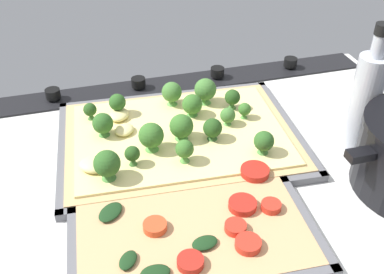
# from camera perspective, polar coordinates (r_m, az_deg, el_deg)

# --- Properties ---
(ground_plane) EXTENTS (0.82, 0.64, 0.03)m
(ground_plane) POSITION_cam_1_polar(r_m,az_deg,el_deg) (0.71, 4.08, -5.38)
(ground_plane) COLOR silver
(stove_control_panel) EXTENTS (0.79, 0.07, 0.03)m
(stove_control_panel) POSITION_cam_1_polar(r_m,az_deg,el_deg) (0.92, -1.69, 6.98)
(stove_control_panel) COLOR black
(stove_control_panel) RESTS_ON ground_plane
(baking_tray_front) EXTENTS (0.42, 0.32, 0.01)m
(baking_tray_front) POSITION_cam_1_polar(r_m,az_deg,el_deg) (0.76, -1.55, -0.40)
(baking_tray_front) COLOR slate
(baking_tray_front) RESTS_ON ground_plane
(broccoli_pizza) EXTENTS (0.39, 0.29, 0.06)m
(broccoli_pizza) POSITION_cam_1_polar(r_m,az_deg,el_deg) (0.75, -2.03, 0.70)
(broccoli_pizza) COLOR tan
(broccoli_pizza) RESTS_ON baking_tray_front
(baking_tray_back) EXTENTS (0.33, 0.24, 0.01)m
(baking_tray_back) POSITION_cam_1_polar(r_m,az_deg,el_deg) (0.61, -0.10, -11.56)
(baking_tray_back) COLOR slate
(baking_tray_back) RESTS_ON ground_plane
(veggie_pizza_back) EXTENTS (0.31, 0.21, 0.02)m
(veggie_pizza_back) POSITION_cam_1_polar(r_m,az_deg,el_deg) (0.60, 0.41, -11.05)
(veggie_pizza_back) COLOR tan
(veggie_pizza_back) RESTS_ON baking_tray_back
(oil_bottle) EXTENTS (0.05, 0.05, 0.21)m
(oil_bottle) POSITION_cam_1_polar(r_m,az_deg,el_deg) (0.76, 21.06, 4.48)
(oil_bottle) COLOR #B7BCC6
(oil_bottle) RESTS_ON ground_plane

